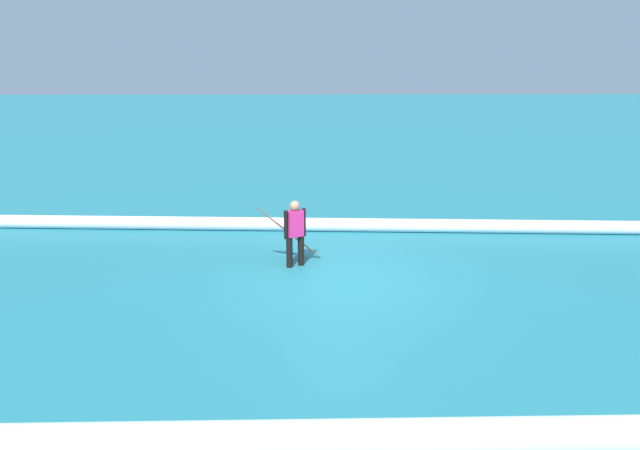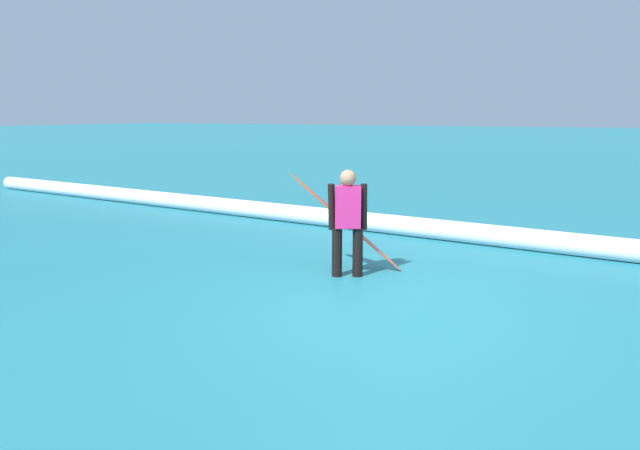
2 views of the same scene
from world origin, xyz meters
name	(u,v)px [view 1 (image 1 of 2)]	position (x,y,z in m)	size (l,w,h in m)	color
ground_plane	(342,281)	(0.00, 0.00, 0.00)	(188.09, 188.09, 0.00)	teal
surfer	(295,230)	(0.96, -0.96, 0.81)	(0.47, 0.34, 1.45)	black
surfboard	(288,232)	(1.10, -1.24, 0.68)	(1.56, 0.88, 1.39)	#E55926
wave_crest_foreground	(233,224)	(2.64, -3.98, 0.18)	(0.35, 0.35, 22.16)	white
wave_crest_midground	(247,440)	(1.41, 5.57, 0.22)	(0.43, 0.43, 15.87)	white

